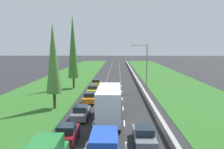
{
  "coord_description": "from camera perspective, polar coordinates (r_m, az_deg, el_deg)",
  "views": [
    {
      "loc": [
        0.97,
        -3.32,
        8.57
      ],
      "look_at": [
        -0.46,
        53.69,
        1.45
      ],
      "focal_mm": 35.87,
      "sensor_mm": 36.0,
      "label": 1
    }
  ],
  "objects": [
    {
      "name": "maroon_hatchback_left_lane",
      "position": [
        21.09,
        -11.36,
        -14.53
      ],
      "size": [
        1.74,
        3.9,
        1.72
      ],
      "color": "maroon",
      "rests_on": "ground"
    },
    {
      "name": "grass_verge_right",
      "position": [
        65.28,
        13.25,
        -0.6
      ],
      "size": [
        14.0,
        140.0,
        0.04
      ],
      "primitive_type": "cube",
      "color": "#2D6623",
      "rests_on": "ground"
    },
    {
      "name": "grey_sedan_left_lane",
      "position": [
        27.24,
        -7.9,
        -9.5
      ],
      "size": [
        1.82,
        4.5,
        1.64
      ],
      "color": "slate",
      "rests_on": "ground"
    },
    {
      "name": "white_box_truck_centre_lane",
      "position": [
        25.33,
        -0.66,
        -7.49
      ],
      "size": [
        2.46,
        9.4,
        4.18
      ],
      "color": "black",
      "rests_on": "ground"
    },
    {
      "name": "poplar_tree_second",
      "position": [
        31.47,
        -14.75,
        3.93
      ],
      "size": [
        2.09,
        2.09,
        11.79
      ],
      "color": "#4C3823",
      "rests_on": "ground"
    },
    {
      "name": "ground_plane",
      "position": [
        63.9,
        0.55,
        -0.59
      ],
      "size": [
        300.0,
        300.0,
        0.0
      ],
      "primitive_type": "plane",
      "color": "#28282B",
      "rests_on": "ground"
    },
    {
      "name": "white_hatchback_centre_lane",
      "position": [
        33.98,
        -0.11,
        -6.03
      ],
      "size": [
        1.74,
        3.9,
        1.72
      ],
      "color": "white",
      "rests_on": "ground"
    },
    {
      "name": "poplar_tree_third",
      "position": [
        46.29,
        -9.93,
        6.96
      ],
      "size": [
        2.17,
        2.17,
        14.95
      ],
      "color": "#4C3823",
      "rests_on": "ground"
    },
    {
      "name": "orange_hatchback_centre_lane",
      "position": [
        41.1,
        -0.01,
        -3.73
      ],
      "size": [
        1.74,
        3.9,
        1.72
      ],
      "color": "orange",
      "rests_on": "ground"
    },
    {
      "name": "grey_sedan_right_lane",
      "position": [
        20.6,
        8.14,
        -15.08
      ],
      "size": [
        1.82,
        4.5,
        1.64
      ],
      "color": "slate",
      "rests_on": "ground"
    },
    {
      "name": "median_barrier",
      "position": [
        64.02,
        5.66,
        -0.23
      ],
      "size": [
        0.44,
        120.0,
        0.85
      ],
      "primitive_type": "cube",
      "color": "#9E9B93",
      "rests_on": "ground"
    },
    {
      "name": "lane_markings",
      "position": [
        63.9,
        0.55,
        -0.58
      ],
      "size": [
        3.64,
        116.0,
        0.01
      ],
      "color": "white",
      "rests_on": "ground"
    },
    {
      "name": "grass_verge_left",
      "position": [
        65.33,
        -10.61,
        -0.53
      ],
      "size": [
        14.0,
        140.0,
        0.04
      ],
      "primitive_type": "cube",
      "color": "#2D6623",
      "rests_on": "ground"
    },
    {
      "name": "yellow_hatchback_left_lane",
      "position": [
        47.71,
        -3.99,
        -2.23
      ],
      "size": [
        1.74,
        3.9,
        1.72
      ],
      "color": "yellow",
      "rests_on": "ground"
    },
    {
      "name": "street_light_mast",
      "position": [
        43.58,
        8.41,
        2.65
      ],
      "size": [
        3.2,
        0.28,
        9.0
      ],
      "color": "gray",
      "rests_on": "ground"
    },
    {
      "name": "yellow_sedan_left_lane",
      "position": [
        40.83,
        -4.82,
        -3.86
      ],
      "size": [
        1.82,
        4.5,
        1.64
      ],
      "color": "yellow",
      "rests_on": "ground"
    },
    {
      "name": "orange_sedan_left_lane",
      "position": [
        34.7,
        -5.65,
        -5.84
      ],
      "size": [
        1.82,
        4.5,
        1.64
      ],
      "color": "orange",
      "rests_on": "ground"
    }
  ]
}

